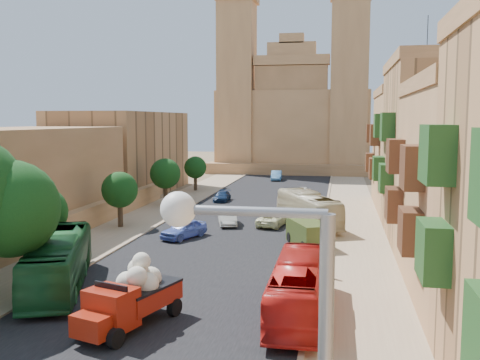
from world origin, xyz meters
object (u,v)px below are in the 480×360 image
(red_truck, at_px, (130,296))
(car_white_a, at_px, (227,217))
(bus_cream_east, at_px, (308,209))
(car_white_b, at_px, (303,191))
(pedestrian_a, at_px, (324,264))
(street_tree_b, at_px, (120,190))
(street_tree_a, at_px, (42,213))
(street_tree_c, at_px, (165,174))
(bus_green_north, at_px, (59,262))
(church, at_px, (294,117))
(bus_red_east, at_px, (298,288))
(car_cream, at_px, (273,219))
(olive_pickup, at_px, (308,234))
(car_blue_b, at_px, (276,176))
(car_dkblue, at_px, (222,196))
(car_blue_a, at_px, (184,229))
(street_tree_d, at_px, (195,168))
(pedestrian_c, at_px, (327,238))

(red_truck, height_order, car_white_a, red_truck)
(bus_cream_east, xyz_separation_m, car_white_b, (-1.63, 17.73, -0.84))
(pedestrian_a, bearing_deg, street_tree_b, -26.47)
(street_tree_a, height_order, pedestrian_a, street_tree_a)
(street_tree_c, xyz_separation_m, red_truck, (9.39, -32.80, -1.95))
(bus_green_north, xyz_separation_m, bus_cream_east, (12.16, 19.93, -0.03))
(church, bearing_deg, bus_red_east, -84.88)
(car_cream, relative_size, car_white_b, 1.22)
(olive_pickup, height_order, car_cream, olive_pickup)
(bus_green_north, relative_size, pedestrian_a, 6.75)
(car_white_a, bearing_deg, street_tree_a, -137.17)
(car_white_b, bearing_deg, street_tree_b, 62.69)
(car_blue_b, bearing_deg, pedestrian_a, -84.20)
(car_dkblue, xyz_separation_m, car_white_b, (8.65, 5.62, 0.04))
(street_tree_b, bearing_deg, car_dkblue, 71.08)
(bus_green_north, height_order, car_blue_a, bus_green_north)
(red_truck, relative_size, car_blue_a, 1.36)
(pedestrian_a, bearing_deg, car_cream, -64.46)
(car_blue_a, bearing_deg, street_tree_d, 127.20)
(street_tree_d, height_order, car_blue_b, street_tree_d)
(pedestrian_a, height_order, pedestrian_c, pedestrian_c)
(pedestrian_a, xyz_separation_m, pedestrian_c, (0.00, 6.54, 0.09))
(olive_pickup, bearing_deg, car_cream, 116.93)
(car_cream, xyz_separation_m, pedestrian_a, (4.78, -14.33, 0.19))
(church, height_order, car_cream, church)
(bus_red_east, height_order, car_white_a, bus_red_east)
(bus_green_north, bearing_deg, red_truck, -58.05)
(bus_red_east, distance_m, car_white_b, 39.36)
(street_tree_a, bearing_deg, red_truck, -43.13)
(bus_green_north, relative_size, car_white_a, 2.56)
(bus_green_north, relative_size, car_cream, 2.47)
(olive_pickup, relative_size, bus_red_east, 0.50)
(car_cream, height_order, car_dkblue, car_cream)
(bus_green_north, bearing_deg, car_blue_a, 55.82)
(car_dkblue, height_order, pedestrian_c, pedestrian_c)
(car_cream, bearing_deg, red_truck, 92.12)
(car_white_a, bearing_deg, olive_pickup, -57.41)
(street_tree_c, xyz_separation_m, pedestrian_c, (17.50, -17.06, -2.48))
(church, xyz_separation_m, olive_pickup, (6.13, -58.61, -8.64))
(church, height_order, pedestrian_c, church)
(car_dkblue, height_order, car_white_b, car_white_b)
(street_tree_c, bearing_deg, bus_cream_east, -28.26)
(bus_cream_east, distance_m, car_cream, 3.18)
(street_tree_c, height_order, pedestrian_c, street_tree_c)
(bus_green_north, relative_size, car_blue_a, 2.48)
(olive_pickup, relative_size, pedestrian_c, 2.75)
(street_tree_a, xyz_separation_m, street_tree_b, (0.00, 12.00, -0.13))
(car_dkblue, relative_size, pedestrian_a, 2.44)
(street_tree_d, relative_size, car_dkblue, 1.17)
(street_tree_d, distance_m, pedestrian_c, 33.99)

